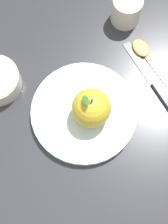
% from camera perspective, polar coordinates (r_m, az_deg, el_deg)
% --- Properties ---
extents(ground_plane, '(2.40, 2.40, 0.00)m').
position_cam_1_polar(ground_plane, '(0.71, 1.17, -0.28)').
color(ground_plane, '#2D2D33').
extents(dinner_plate, '(0.23, 0.23, 0.02)m').
position_cam_1_polar(dinner_plate, '(0.70, -0.00, -0.21)').
color(dinner_plate, silver).
rests_on(dinner_plate, ground_plane).
extents(apple, '(0.08, 0.08, 0.09)m').
position_cam_1_polar(apple, '(0.65, 1.20, 0.70)').
color(apple, gold).
rests_on(apple, dinner_plate).
extents(cup, '(0.07, 0.07, 0.07)m').
position_cam_1_polar(cup, '(0.78, 7.46, 17.45)').
color(cup, silver).
rests_on(cup, ground_plane).
extents(knife, '(0.11, 0.18, 0.01)m').
position_cam_1_polar(knife, '(0.74, 12.13, 5.03)').
color(knife, '#59595E').
rests_on(knife, ground_plane).
extents(spoon, '(0.10, 0.16, 0.01)m').
position_cam_1_polar(spoon, '(0.77, 10.72, 9.89)').
color(spoon, '#D8B766').
rests_on(spoon, ground_plane).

